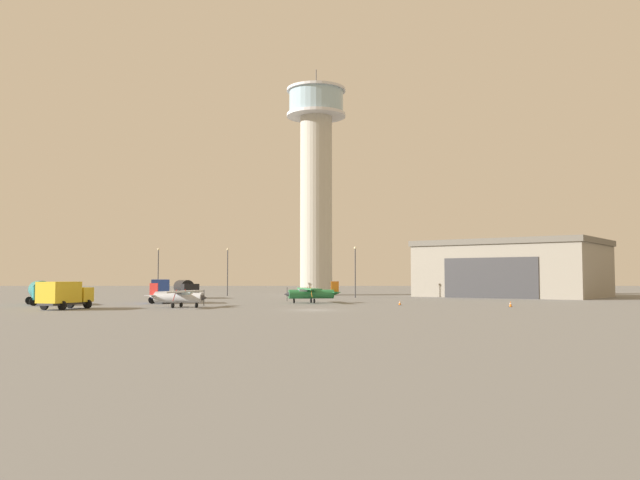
{
  "coord_description": "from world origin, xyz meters",
  "views": [
    {
      "loc": [
        0.78,
        -69.56,
        3.47
      ],
      "look_at": [
        0.88,
        25.45,
        8.93
      ],
      "focal_mm": 36.63,
      "sensor_mm": 36.0,
      "label": 1
    }
  ],
  "objects_px": {
    "truck_box_yellow": "(63,294)",
    "light_post_centre": "(227,268)",
    "traffic_cone_near_right": "(399,303)",
    "control_tower": "(315,172)",
    "light_post_east": "(157,268)",
    "airplane_silver": "(177,296)",
    "truck_box_blue": "(160,290)",
    "light_post_west": "(354,267)",
    "traffic_cone_near_left": "(510,304)",
    "truck_fuel_tanker_black": "(185,288)",
    "truck_fuel_tanker_teal": "(40,292)",
    "airplane_green": "(311,293)"
  },
  "relations": [
    {
      "from": "airplane_silver",
      "to": "light_post_east",
      "type": "bearing_deg",
      "value": 121.22
    },
    {
      "from": "truck_box_yellow",
      "to": "light_post_centre",
      "type": "bearing_deg",
      "value": 6.94
    },
    {
      "from": "control_tower",
      "to": "light_post_east",
      "type": "xyz_separation_m",
      "value": [
        -29.5,
        -6.93,
        -19.17
      ]
    },
    {
      "from": "light_post_west",
      "to": "airplane_green",
      "type": "bearing_deg",
      "value": -107.25
    },
    {
      "from": "truck_fuel_tanker_teal",
      "to": "light_post_east",
      "type": "relative_size",
      "value": 0.82
    },
    {
      "from": "airplane_green",
      "to": "traffic_cone_near_left",
      "type": "xyz_separation_m",
      "value": [
        23.56,
        -11.94,
        -1.03
      ]
    },
    {
      "from": "control_tower",
      "to": "truck_box_yellow",
      "type": "distance_m",
      "value": 67.65
    },
    {
      "from": "control_tower",
      "to": "truck_fuel_tanker_black",
      "type": "xyz_separation_m",
      "value": [
        -21.78,
        -19.43,
        -22.82
      ]
    },
    {
      "from": "airplane_silver",
      "to": "truck_box_blue",
      "type": "xyz_separation_m",
      "value": [
        -5.2,
        13.08,
        0.45
      ]
    },
    {
      "from": "truck_fuel_tanker_black",
      "to": "light_post_west",
      "type": "xyz_separation_m",
      "value": [
        28.6,
        2.57,
        3.55
      ]
    },
    {
      "from": "airplane_silver",
      "to": "truck_box_yellow",
      "type": "xyz_separation_m",
      "value": [
        -11.53,
        -4.1,
        0.35
      ]
    },
    {
      "from": "truck_fuel_tanker_teal",
      "to": "traffic_cone_near_left",
      "type": "bearing_deg",
      "value": 54.28
    },
    {
      "from": "truck_fuel_tanker_black",
      "to": "airplane_silver",
      "type": "bearing_deg",
      "value": -19.3
    },
    {
      "from": "light_post_west",
      "to": "traffic_cone_near_right",
      "type": "distance_m",
      "value": 30.55
    },
    {
      "from": "light_post_west",
      "to": "light_post_centre",
      "type": "distance_m",
      "value": 26.07
    },
    {
      "from": "airplane_silver",
      "to": "truck_box_yellow",
      "type": "height_order",
      "value": "truck_box_yellow"
    },
    {
      "from": "airplane_silver",
      "to": "truck_box_yellow",
      "type": "distance_m",
      "value": 12.24
    },
    {
      "from": "truck_box_blue",
      "to": "light_post_centre",
      "type": "relative_size",
      "value": 0.79
    },
    {
      "from": "airplane_silver",
      "to": "truck_fuel_tanker_black",
      "type": "height_order",
      "value": "truck_fuel_tanker_black"
    },
    {
      "from": "control_tower",
      "to": "light_post_east",
      "type": "distance_m",
      "value": 35.86
    },
    {
      "from": "airplane_green",
      "to": "truck_fuel_tanker_black",
      "type": "distance_m",
      "value": 29.66
    },
    {
      "from": "light_post_west",
      "to": "light_post_east",
      "type": "distance_m",
      "value": 37.66
    },
    {
      "from": "light_post_centre",
      "to": "airplane_silver",
      "type": "bearing_deg",
      "value": -88.7
    },
    {
      "from": "airplane_green",
      "to": "traffic_cone_near_right",
      "type": "bearing_deg",
      "value": 136.02
    },
    {
      "from": "control_tower",
      "to": "traffic_cone_near_right",
      "type": "xyz_separation_m",
      "value": [
        10.8,
        -46.74,
        -24.21
      ]
    },
    {
      "from": "truck_fuel_tanker_black",
      "to": "light_post_west",
      "type": "height_order",
      "value": "light_post_west"
    },
    {
      "from": "airplane_green",
      "to": "truck_fuel_tanker_black",
      "type": "relative_size",
      "value": 1.49
    },
    {
      "from": "light_post_west",
      "to": "traffic_cone_near_right",
      "type": "relative_size",
      "value": 15.79
    },
    {
      "from": "light_post_centre",
      "to": "traffic_cone_near_right",
      "type": "xyz_separation_m",
      "value": [
        27.51,
        -41.09,
        -5.06
      ]
    },
    {
      "from": "light_post_east",
      "to": "traffic_cone_near_left",
      "type": "relative_size",
      "value": 12.9
    },
    {
      "from": "truck_box_blue",
      "to": "light_post_west",
      "type": "bearing_deg",
      "value": -62.28
    },
    {
      "from": "traffic_cone_near_left",
      "to": "traffic_cone_near_right",
      "type": "bearing_deg",
      "value": 157.58
    },
    {
      "from": "truck_box_yellow",
      "to": "traffic_cone_near_right",
      "type": "bearing_deg",
      "value": -55.72
    },
    {
      "from": "light_post_west",
      "to": "light_post_centre",
      "type": "height_order",
      "value": "light_post_centre"
    },
    {
      "from": "airplane_silver",
      "to": "traffic_cone_near_right",
      "type": "distance_m",
      "value": 27.3
    },
    {
      "from": "truck_box_yellow",
      "to": "truck_fuel_tanker_black",
      "type": "bearing_deg",
      "value": 10.29
    },
    {
      "from": "airplane_green",
      "to": "light_post_centre",
      "type": "xyz_separation_m",
      "value": [
        -16.37,
        34.27,
        3.97
      ]
    },
    {
      "from": "truck_box_blue",
      "to": "airplane_silver",
      "type": "bearing_deg",
      "value": -171.06
    },
    {
      "from": "light_post_east",
      "to": "traffic_cone_near_left",
      "type": "distance_m",
      "value": 69.44
    },
    {
      "from": "airplane_silver",
      "to": "light_post_west",
      "type": "bearing_deg",
      "value": 73.13
    },
    {
      "from": "airplane_green",
      "to": "truck_fuel_tanker_black",
      "type": "xyz_separation_m",
      "value": [
        -21.44,
        20.49,
        0.29
      ]
    },
    {
      "from": "truck_fuel_tanker_black",
      "to": "light_post_east",
      "type": "bearing_deg",
      "value": -177.8
    },
    {
      "from": "light_post_west",
      "to": "traffic_cone_near_right",
      "type": "bearing_deg",
      "value": -82.41
    },
    {
      "from": "light_post_west",
      "to": "light_post_centre",
      "type": "xyz_separation_m",
      "value": [
        -23.53,
        11.21,
        0.12
      ]
    },
    {
      "from": "traffic_cone_near_left",
      "to": "truck_fuel_tanker_teal",
      "type": "bearing_deg",
      "value": 174.1
    },
    {
      "from": "truck_box_yellow",
      "to": "airplane_green",
      "type": "bearing_deg",
      "value": -38.29
    },
    {
      "from": "truck_fuel_tanker_teal",
      "to": "light_post_west",
      "type": "relative_size",
      "value": 0.84
    },
    {
      "from": "airplane_green",
      "to": "light_post_east",
      "type": "xyz_separation_m",
      "value": [
        -29.16,
        32.98,
        3.95
      ]
    },
    {
      "from": "control_tower",
      "to": "light_post_east",
      "type": "height_order",
      "value": "control_tower"
    },
    {
      "from": "truck_fuel_tanker_black",
      "to": "truck_fuel_tanker_teal",
      "type": "distance_m",
      "value": 29.44
    }
  ]
}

